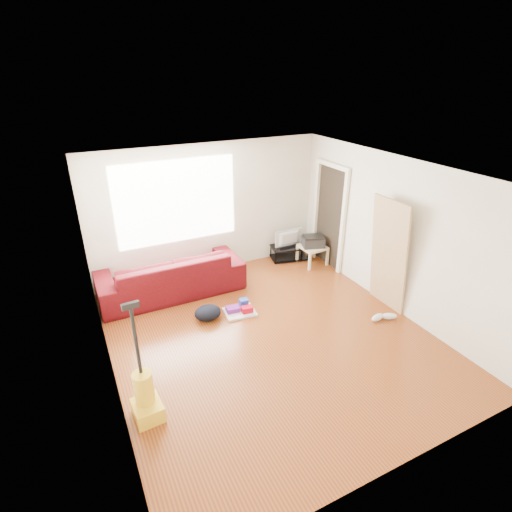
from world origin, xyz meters
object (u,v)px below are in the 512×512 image
side_table (313,249)px  backpack (208,319)px  tv_stand (289,252)px  vacuum (146,397)px  cleaning_tray (240,310)px  sofa (173,292)px  bucket (187,297)px

side_table → backpack: bearing=-160.2°
tv_stand → backpack: 2.70m
backpack → vacuum: size_ratio=0.29×
side_table → vacuum: bearing=-147.7°
cleaning_tray → vacuum: bearing=-141.4°
cleaning_tray → backpack: cleaning_tray is taller
vacuum → side_table: bearing=28.6°
side_table → backpack: (-2.63, -0.95, -0.33)m
sofa → tv_stand: bearing=-174.1°
sofa → tv_stand: (2.61, 0.27, 0.15)m
bucket → side_table: bearing=2.8°
sofa → cleaning_tray: 1.41m
tv_stand → bucket: bearing=-154.5°
sofa → bucket: 0.33m
sofa → vacuum: vacuum is taller
sofa → backpack: size_ratio=5.84×
side_table → cleaning_tray: bearing=-154.3°
sofa → backpack: 1.12m
sofa → cleaning_tray: size_ratio=4.69×
cleaning_tray → tv_stand: bearing=38.4°
tv_stand → side_table: side_table is taller
tv_stand → cleaning_tray: tv_stand is taller
bucket → vacuum: vacuum is taller
bucket → vacuum: bearing=-117.4°
sofa → bucket: sofa is taller
tv_stand → side_table: 0.54m
sofa → cleaning_tray: sofa is taller
side_table → cleaning_tray: (-2.09, -1.00, -0.28)m
sofa → bucket: bearing=123.9°
backpack → vacuum: (-1.32, -1.55, 0.28)m
sofa → side_table: (2.91, -0.14, 0.33)m
side_table → bucket: (-2.73, -0.14, -0.33)m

